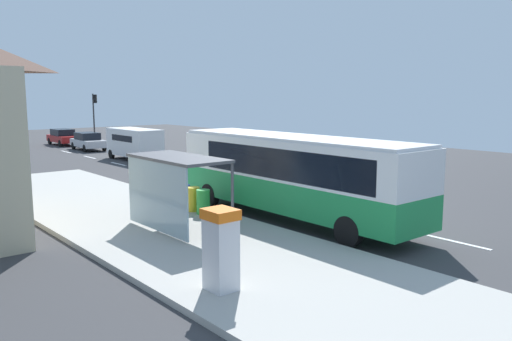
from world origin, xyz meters
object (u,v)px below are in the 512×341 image
at_px(recycling_bin_yellow, 193,199).
at_px(traffic_light_near_side, 94,110).
at_px(white_van, 135,142).
at_px(ticket_machine, 221,249).
at_px(recycling_bin_green, 203,202).
at_px(sedan_near, 88,141).
at_px(bus_shelter, 170,175).
at_px(sedan_far, 63,137).
at_px(recycling_bin_blue, 184,196).
at_px(bus, 292,172).

relative_size(recycling_bin_yellow, traffic_light_near_side, 0.19).
relative_size(white_van, ticket_machine, 2.69).
bearing_deg(recycling_bin_green, white_van, 70.72).
relative_size(sedan_near, recycling_bin_yellow, 4.72).
distance_m(ticket_machine, bus_shelter, 5.79).
xyz_separation_m(recycling_bin_green, bus_shelter, (-2.21, -1.32, 1.44)).
bearing_deg(bus_shelter, ticket_machine, -109.07).
xyz_separation_m(sedan_far, recycling_bin_yellow, (-6.50, -32.58, -0.14)).
bearing_deg(traffic_light_near_side, bus_shelter, -109.03).
distance_m(sedan_far, ticket_machine, 41.38).
relative_size(ticket_machine, bus_shelter, 0.48).
xyz_separation_m(recycling_bin_yellow, bus_shelter, (-2.21, -2.02, 1.44)).
bearing_deg(recycling_bin_blue, ticket_machine, -116.66).
distance_m(sedan_near, bus_shelter, 29.90).
xyz_separation_m(sedan_far, ticket_machine, (-10.58, -40.01, 0.38)).
bearing_deg(sedan_far, bus, -96.43).
bearing_deg(ticket_machine, white_van, 67.27).
height_order(bus, sedan_far, bus).
distance_m(bus, traffic_light_near_side, 36.32).
distance_m(white_van, ticket_machine, 27.13).
bearing_deg(recycling_bin_yellow, white_van, 70.01).
bearing_deg(sedan_far, ticket_machine, -104.81).
bearing_deg(ticket_machine, traffic_light_near_side, 70.97).
bearing_deg(bus, bus_shelter, 167.81).
xyz_separation_m(bus, recycling_bin_blue, (-2.49, 3.74, -1.19)).
xyz_separation_m(sedan_near, bus_shelter, (-8.72, -28.57, 1.31)).
height_order(ticket_machine, recycling_bin_green, ticket_machine).
xyz_separation_m(ticket_machine, recycling_bin_yellow, (4.08, 7.43, -0.52)).
height_order(sedan_near, traffic_light_near_side, traffic_light_near_side).
relative_size(sedan_near, ticket_machine, 2.31).
height_order(white_van, ticket_machine, white_van).
bearing_deg(ticket_machine, recycling_bin_blue, 63.34).
relative_size(recycling_bin_blue, bus_shelter, 0.24).
distance_m(recycling_bin_yellow, traffic_light_near_side, 34.04).
height_order(recycling_bin_green, bus_shelter, bus_shelter).
distance_m(recycling_bin_blue, traffic_light_near_side, 33.37).
xyz_separation_m(recycling_bin_green, recycling_bin_yellow, (0.00, 0.70, 0.00)).
relative_size(sedan_far, traffic_light_near_side, 0.90).
relative_size(recycling_bin_green, traffic_light_near_side, 0.19).
height_order(bus, traffic_light_near_side, traffic_light_near_side).
distance_m(sedan_near, traffic_light_near_side, 7.21).
bearing_deg(recycling_bin_green, bus_shelter, -149.10).
bearing_deg(ticket_machine, bus, 33.74).
xyz_separation_m(ticket_machine, bus_shelter, (1.87, 5.40, 0.93)).
bearing_deg(bus_shelter, recycling_bin_yellow, 42.45).
xyz_separation_m(white_van, recycling_bin_yellow, (-6.40, -17.59, -0.69)).
height_order(bus, recycling_bin_green, bus).
relative_size(ticket_machine, recycling_bin_blue, 2.04).
bearing_deg(bus, white_van, 79.26).
xyz_separation_m(sedan_far, bus_shelter, (-8.71, -34.60, 1.31)).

